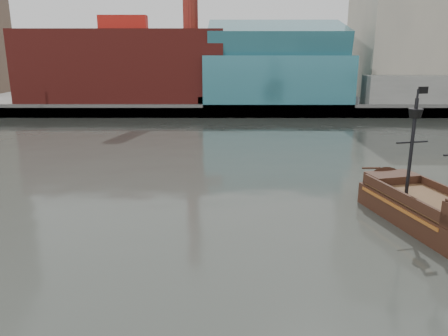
{
  "coord_description": "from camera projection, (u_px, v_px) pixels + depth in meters",
  "views": [
    {
      "loc": [
        -0.59,
        -23.95,
        13.16
      ],
      "look_at": [
        -0.68,
        9.61,
        4.0
      ],
      "focal_mm": 35.0,
      "sensor_mm": 36.0,
      "label": 1
    }
  ],
  "objects": [
    {
      "name": "ground",
      "position": [
        235.0,
        273.0,
        26.57
      ],
      "size": [
        400.0,
        400.0,
        0.0
      ],
      "primitive_type": "plane",
      "color": "#292B26",
      "rests_on": "ground"
    },
    {
      "name": "promenade_far",
      "position": [
        227.0,
        97.0,
        115.06
      ],
      "size": [
        220.0,
        60.0,
        2.0
      ],
      "primitive_type": "cube",
      "color": "slate",
      "rests_on": "ground"
    },
    {
      "name": "seawall",
      "position": [
        228.0,
        111.0,
        86.52
      ],
      "size": [
        220.0,
        1.0,
        2.6
      ],
      "primitive_type": "cube",
      "color": "#4C4C49",
      "rests_on": "ground"
    },
    {
      "name": "pirate_ship",
      "position": [
        427.0,
        213.0,
        33.52
      ],
      "size": [
        7.82,
        15.62,
        11.22
      ],
      "rotation": [
        0.0,
        0.0,
        0.24
      ],
      "color": "black",
      "rests_on": "ground"
    }
  ]
}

